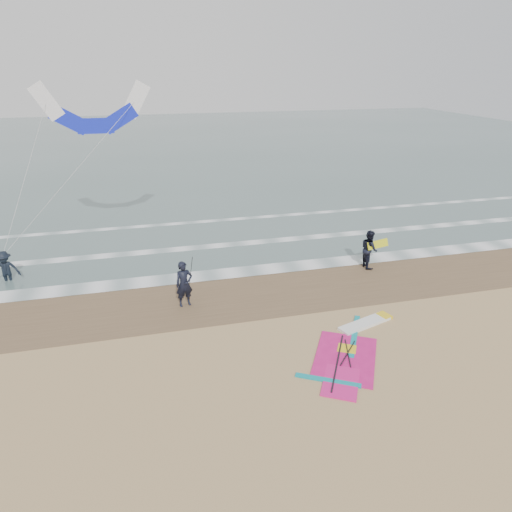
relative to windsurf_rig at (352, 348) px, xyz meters
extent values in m
plane|color=tan|center=(-0.97, -0.75, -0.03)|extent=(120.00, 120.00, 0.00)
cube|color=#47605E|center=(-0.97, 47.25, -0.02)|extent=(120.00, 80.00, 0.02)
cube|color=brown|center=(-0.97, 5.25, -0.03)|extent=(120.00, 5.00, 0.01)
cube|color=white|center=(-0.97, 7.45, 0.00)|extent=(120.00, 1.20, 0.02)
cube|color=white|center=(-0.97, 11.25, 0.00)|extent=(120.00, 0.70, 0.02)
cube|color=white|center=(-0.97, 15.75, 0.00)|extent=(120.00, 0.50, 0.01)
cube|color=white|center=(1.20, 1.41, 0.02)|extent=(2.41, 1.28, 0.11)
cube|color=yellow|center=(2.23, 1.74, 0.03)|extent=(0.58, 0.67, 0.12)
cube|color=#D91B77|center=(-0.50, -0.47, -0.01)|extent=(3.29, 3.64, 0.04)
cube|color=#D91B77|center=(-1.20, -1.69, -0.01)|extent=(1.82, 2.03, 0.04)
cube|color=#0C8C99|center=(0.44, 0.75, -0.01)|extent=(1.68, 2.71, 0.05)
cube|color=#0C8C99|center=(-1.58, -1.50, -0.01)|extent=(1.97, 1.26, 0.05)
cube|color=yellow|center=(-0.21, 0.00, -0.01)|extent=(0.85, 0.82, 0.05)
cylinder|color=black|center=(-0.87, -0.66, 0.01)|extent=(1.74, 2.96, 0.06)
cylinder|color=black|center=(-0.31, -0.28, 0.03)|extent=(1.16, 1.28, 0.04)
cylinder|color=black|center=(-0.31, -0.28, 0.03)|extent=(0.56, 1.62, 0.04)
imported|color=black|center=(-5.57, 4.77, 0.97)|extent=(0.82, 0.62, 2.02)
imported|color=black|center=(3.91, 6.54, 0.95)|extent=(0.78, 0.98, 1.96)
imported|color=black|center=(-13.55, 9.17, 0.92)|extent=(1.26, 0.77, 1.90)
cylinder|color=black|center=(-5.27, 4.77, 1.44)|extent=(0.17, 0.86, 1.82)
cube|color=yellow|center=(4.31, 6.44, 1.21)|extent=(1.30, 0.51, 0.39)
cube|color=white|center=(-11.06, 12.57, 7.88)|extent=(1.57, 0.10, 1.94)
cube|color=#1322CD|center=(-10.16, 12.57, 6.98)|extent=(1.94, 0.10, 1.57)
cube|color=#1322CD|center=(-8.93, 12.57, 6.65)|extent=(1.80, 0.10, 0.77)
cube|color=#1322CD|center=(-7.70, 12.57, 6.98)|extent=(1.94, 0.10, 1.57)
cube|color=white|center=(-6.80, 12.57, 7.88)|extent=(1.57, 0.10, 1.94)
cylinder|color=beige|center=(-12.31, 10.87, 4.57)|extent=(2.51, 3.42, 6.62)
cylinder|color=beige|center=(-10.18, 10.87, 4.57)|extent=(6.77, 3.42, 6.63)
camera|label=1|loc=(-6.84, -12.75, 9.57)|focal=32.00mm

